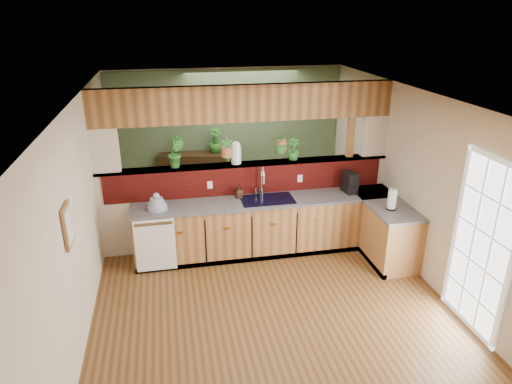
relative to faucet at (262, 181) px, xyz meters
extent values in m
cube|color=brown|center=(-0.19, -1.13, -1.16)|extent=(4.60, 7.00, 0.01)
cube|color=brown|center=(-0.19, -1.13, 1.44)|extent=(4.60, 7.00, 0.01)
cube|color=beige|center=(-0.19, 2.37, 0.14)|extent=(4.60, 0.02, 2.60)
cube|color=beige|center=(-2.49, -1.13, 0.14)|extent=(0.02, 7.00, 2.60)
cube|color=beige|center=(2.11, -1.13, 0.14)|extent=(0.02, 7.00, 2.60)
cube|color=beige|center=(-0.19, 0.22, -0.48)|extent=(4.60, 0.15, 1.35)
cube|color=#390907|center=(-0.19, 0.14, -0.03)|extent=(4.40, 0.02, 0.45)
cube|color=brown|center=(-0.19, 0.22, 0.21)|extent=(4.60, 0.21, 0.04)
cube|color=brown|center=(-0.19, 0.22, 1.17)|extent=(4.60, 0.15, 0.55)
cube|color=beige|center=(-2.29, 0.22, 0.54)|extent=(0.40, 0.15, 0.70)
cube|color=beige|center=(1.91, 0.22, 0.54)|extent=(0.40, 0.15, 0.70)
cube|color=brown|center=(1.51, 0.22, 0.14)|extent=(0.10, 0.10, 2.60)
cube|color=brown|center=(-0.19, 0.22, 0.21)|extent=(4.60, 0.21, 0.04)
cube|color=brown|center=(-0.19, 0.22, 1.17)|extent=(4.60, 0.15, 0.55)
cube|color=#506847|center=(-0.19, 2.35, 0.14)|extent=(4.55, 0.02, 2.55)
cube|color=brown|center=(0.06, -0.15, -0.73)|extent=(4.10, 0.60, 0.86)
cube|color=#504F55|center=(0.06, -0.15, -0.28)|extent=(4.14, 0.64, 0.04)
cube|color=brown|center=(1.81, -0.59, -0.73)|extent=(0.60, 1.48, 0.86)
cube|color=#504F55|center=(1.81, -0.59, -0.28)|extent=(0.64, 1.52, 0.04)
cube|color=brown|center=(1.81, -0.15, -0.73)|extent=(0.60, 0.60, 0.86)
cube|color=#504F55|center=(1.81, -0.15, -0.28)|extent=(0.64, 0.64, 0.04)
cube|color=black|center=(0.06, -0.42, -1.12)|extent=(4.10, 0.06, 0.08)
cube|color=black|center=(1.54, -0.59, -1.12)|extent=(0.06, 1.48, 0.08)
cube|color=white|center=(-1.67, -0.47, -0.71)|extent=(0.58, 0.02, 0.82)
cube|color=#B7B7B2|center=(-1.67, -0.48, -0.36)|extent=(0.54, 0.01, 0.05)
cube|color=black|center=(0.06, -0.15, -0.27)|extent=(0.82, 0.50, 0.03)
cube|color=black|center=(-0.13, -0.15, -0.36)|extent=(0.34, 0.40, 0.16)
cube|color=black|center=(0.25, -0.15, -0.36)|extent=(0.34, 0.40, 0.16)
cube|color=white|center=(2.08, -2.43, -0.11)|extent=(0.06, 1.02, 2.16)
cube|color=brown|center=(-2.47, -1.93, 0.39)|extent=(0.03, 0.35, 0.45)
cube|color=silver|center=(-2.45, -1.93, 0.39)|extent=(0.01, 0.27, 0.37)
cylinder|color=#B7B7B2|center=(0.00, 0.05, -0.21)|extent=(0.07, 0.07, 0.10)
cylinder|color=#B7B7B2|center=(0.00, 0.05, -0.02)|extent=(0.02, 0.02, 0.29)
torus|color=#B7B7B2|center=(0.00, -0.03, 0.12)|extent=(0.20, 0.11, 0.21)
cylinder|color=#B7B7B2|center=(0.00, -0.12, 0.05)|extent=(0.02, 0.02, 0.12)
cylinder|color=#B7B7B2|center=(-0.09, 0.05, -0.19)|extent=(0.03, 0.03, 0.10)
cylinder|color=#8B9CB4|center=(-1.61, -0.19, -0.23)|extent=(0.29, 0.29, 0.06)
cylinder|color=#8B9CB4|center=(-1.61, -0.19, -0.17)|extent=(0.24, 0.24, 0.06)
cylinder|color=#8B9CB4|center=(-1.61, -0.19, -0.11)|extent=(0.18, 0.18, 0.06)
sphere|color=#8B9CB4|center=(-1.61, -0.19, -0.05)|extent=(0.09, 0.09, 0.09)
imported|color=#372114|center=(-0.36, 0.00, -0.15)|extent=(0.12, 0.12, 0.21)
cube|color=black|center=(1.41, -0.11, -0.09)|extent=(0.17, 0.28, 0.33)
cube|color=black|center=(1.41, -0.20, -0.20)|extent=(0.15, 0.11, 0.11)
cylinder|color=silver|center=(1.41, -0.17, -0.16)|extent=(0.09, 0.09, 0.09)
cylinder|color=black|center=(1.76, -0.87, -0.25)|extent=(0.15, 0.15, 0.02)
cylinder|color=#B7B7B2|center=(1.76, -0.87, -0.09)|extent=(0.02, 0.02, 0.33)
cylinder|color=white|center=(1.76, -0.87, -0.09)|extent=(0.13, 0.13, 0.29)
cylinder|color=silver|center=(-0.36, 0.22, 0.36)|extent=(0.16, 0.16, 0.27)
sphere|color=silver|center=(-0.36, 0.22, 0.52)|extent=(0.14, 0.14, 0.14)
imported|color=#296824|center=(-1.28, 0.22, 0.45)|extent=(0.25, 0.20, 0.45)
imported|color=#296824|center=(0.56, 0.22, 0.40)|extent=(0.20, 0.20, 0.34)
cylinder|color=brown|center=(-0.50, 0.22, 0.69)|extent=(0.01, 0.01, 0.40)
cylinder|color=#995C37|center=(-0.50, 0.22, 0.43)|extent=(0.18, 0.18, 0.15)
imported|color=#296824|center=(-0.50, 0.22, 0.66)|extent=(0.21, 0.15, 0.38)
cylinder|color=brown|center=(0.36, 0.22, 0.72)|extent=(0.01, 0.01, 0.34)
cylinder|color=#995C37|center=(0.36, 0.22, 0.50)|extent=(0.16, 0.16, 0.14)
imported|color=#296824|center=(0.36, 0.22, 0.71)|extent=(0.35, 0.31, 0.35)
cube|color=black|center=(-0.82, 2.12, -0.66)|extent=(1.59, 0.72, 1.02)
imported|color=#296824|center=(-1.23, 2.12, 0.05)|extent=(0.22, 0.17, 0.38)
imported|color=#296824|center=(-0.47, 2.12, 0.10)|extent=(0.30, 0.30, 0.49)
imported|color=#296824|center=(1.14, 1.60, -0.80)|extent=(0.75, 0.68, 0.72)
camera|label=1|loc=(-1.40, -6.47, 2.47)|focal=32.00mm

